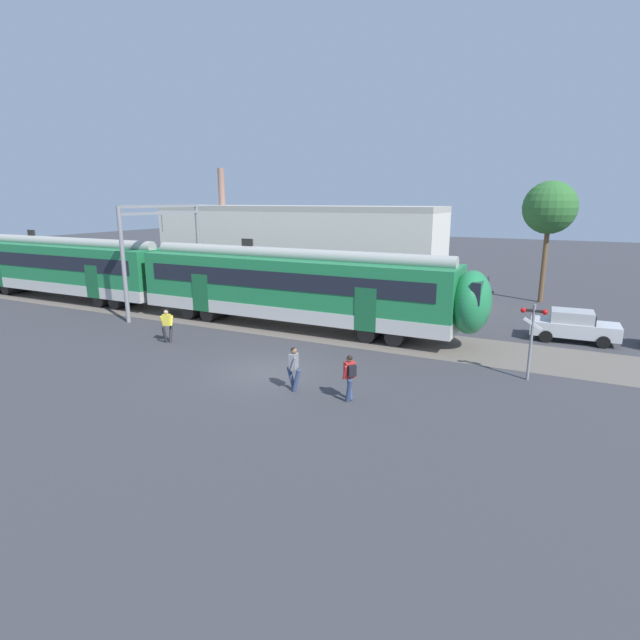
% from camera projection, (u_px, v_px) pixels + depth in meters
% --- Properties ---
extents(ground_plane, '(160.00, 160.00, 0.00)m').
position_uv_depth(ground_plane, '(268.00, 372.00, 20.33)').
color(ground_plane, '#38383D').
extents(track_bed, '(80.00, 4.40, 0.01)m').
position_uv_depth(track_bed, '(143.00, 308.00, 32.26)').
color(track_bed, '#605951').
rests_on(track_bed, ground).
extents(commuter_train, '(56.65, 3.07, 4.73)m').
position_uv_depth(commuter_train, '(68.00, 267.00, 34.68)').
color(commuter_train, '#B7B7B2').
rests_on(commuter_train, ground).
extents(pedestrian_yellow, '(0.53, 0.70, 1.67)m').
position_uv_depth(pedestrian_yellow, '(167.00, 323.00, 24.31)').
color(pedestrian_yellow, '#28282D').
rests_on(pedestrian_yellow, ground).
extents(pedestrian_grey, '(0.66, 0.54, 1.67)m').
position_uv_depth(pedestrian_grey, '(294.00, 366.00, 18.12)').
color(pedestrian_grey, navy).
rests_on(pedestrian_grey, ground).
extents(pedestrian_red, '(0.52, 0.67, 1.67)m').
position_uv_depth(pedestrian_red, '(350.00, 374.00, 17.16)').
color(pedestrian_red, navy).
rests_on(pedestrian_red, ground).
extents(parked_car_silver, '(4.06, 1.88, 1.54)m').
position_uv_depth(parked_car_silver, '(574.00, 326.00, 24.56)').
color(parked_car_silver, '#B7BABF').
rests_on(parked_car_silver, ground).
extents(catenary_gantry, '(0.24, 6.64, 6.53)m').
position_uv_depth(catenary_gantry, '(163.00, 242.00, 30.32)').
color(catenary_gantry, gray).
rests_on(catenary_gantry, ground).
extents(crossing_signal, '(0.96, 0.22, 3.00)m').
position_uv_depth(crossing_signal, '(532.00, 330.00, 18.96)').
color(crossing_signal, gray).
rests_on(crossing_signal, ground).
extents(background_building, '(21.70, 5.00, 9.20)m').
position_uv_depth(background_building, '(295.00, 250.00, 37.16)').
color(background_building, beige).
rests_on(background_building, ground).
extents(street_tree_right, '(3.44, 3.44, 8.05)m').
position_uv_depth(street_tree_right, '(550.00, 208.00, 32.73)').
color(street_tree_right, brown).
rests_on(street_tree_right, ground).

